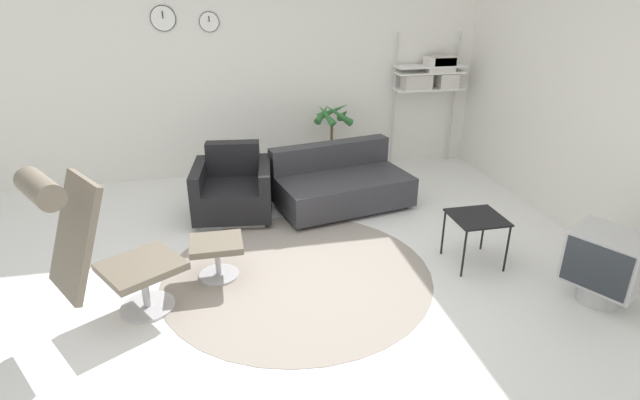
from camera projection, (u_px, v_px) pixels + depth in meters
ground_plane at (299, 269)px, 4.68m from camera, size 12.00×12.00×0.00m
wall_back at (261, 70)px, 6.55m from camera, size 12.00×0.09×2.80m
wall_right at (611, 106)px, 4.69m from camera, size 0.06×12.00×2.80m
round_rug at (297, 274)px, 4.58m from camera, size 2.46×2.46×0.01m
lounge_chair at (95, 241)px, 3.63m from camera, size 1.08×0.93×1.32m
ottoman at (217, 250)px, 4.46m from camera, size 0.46×0.39×0.36m
armchair_red at (233, 191)px, 5.65m from camera, size 0.94×0.90×0.79m
couch_low at (340, 185)px, 5.93m from camera, size 1.67×1.19×0.69m
side_table at (477, 221)px, 4.61m from camera, size 0.47×0.47×0.48m
crt_television at (606, 264)px, 4.07m from camera, size 0.66×0.71×0.63m
potted_plant at (332, 142)px, 6.70m from camera, size 0.54×0.59×1.08m
shelf_unit at (433, 74)px, 6.84m from camera, size 0.97×0.28×1.85m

